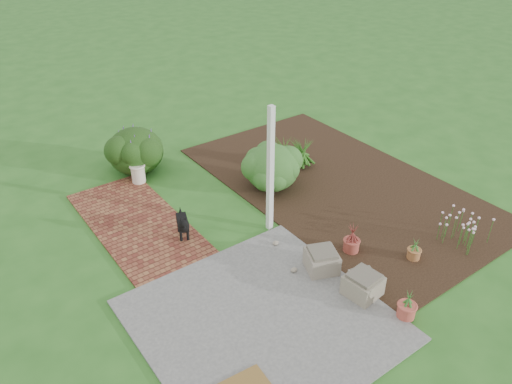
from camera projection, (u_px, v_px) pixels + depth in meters
ground at (260, 236)px, 9.38m from camera, size 80.00×80.00×0.00m
concrete_patio at (262, 320)px, 7.53m from camera, size 3.50×3.50×0.04m
brick_path at (137, 222)px, 9.72m from camera, size 1.60×3.50×0.04m
garden_bed at (338, 185)px, 10.97m from camera, size 4.00×7.00×0.03m
veranda_post at (270, 171)px, 8.94m from camera, size 0.10×0.10×2.50m
stone_trough_near at (363, 281)px, 8.04m from camera, size 0.51×0.51×0.26m
stone_trough_mid at (363, 286)px, 7.90m from camera, size 0.56×0.56×0.34m
stone_trough_far at (322, 261)px, 8.42m from camera, size 0.66×0.66×0.34m
black_dog at (183, 223)px, 9.11m from camera, size 0.33×0.60×0.53m
cream_ceramic_urn at (138, 174)px, 10.93m from camera, size 0.33×0.33×0.40m
evergreen_shrub at (272, 166)px, 10.62m from camera, size 1.54×1.54×0.99m
agapanthus_clump_back at (301, 150)px, 11.50m from camera, size 0.90×0.90×0.77m
agapanthus_clump_front at (280, 149)px, 11.53m from camera, size 1.10×1.10×0.81m
pink_flower_patch at (459, 226)px, 9.10m from camera, size 1.08×1.08×0.58m
terracotta_pot_bronze at (351, 245)px, 8.90m from camera, size 0.33×0.33×0.23m
terracotta_pot_small_left at (414, 254)px, 8.72m from camera, size 0.27×0.27×0.19m
terracotta_pot_small_right at (406, 311)px, 7.52m from camera, size 0.30×0.30×0.23m
purple_flowering_bush at (135, 150)px, 11.27m from camera, size 1.41×1.41×1.07m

